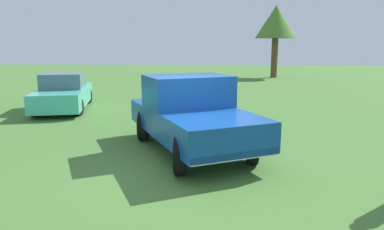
# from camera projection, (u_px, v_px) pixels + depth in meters

# --- Properties ---
(ground_plane) EXTENTS (80.00, 80.00, 0.00)m
(ground_plane) POSITION_uv_depth(u_px,v_px,m) (192.00, 163.00, 7.82)
(ground_plane) COLOR #477533
(pickup_truck) EXTENTS (4.84, 3.72, 1.84)m
(pickup_truck) POSITION_uv_depth(u_px,v_px,m) (190.00, 112.00, 8.68)
(pickup_truck) COLOR black
(pickup_truck) RESTS_ON ground_plane
(sedan_near) EXTENTS (4.72, 2.71, 1.47)m
(sedan_near) POSITION_uv_depth(u_px,v_px,m) (64.00, 93.00, 14.30)
(sedan_near) COLOR black
(sedan_near) RESTS_ON ground_plane
(tree_back_right) EXTENTS (3.21, 3.21, 5.67)m
(tree_back_right) POSITION_uv_depth(u_px,v_px,m) (276.00, 23.00, 27.84)
(tree_back_right) COLOR brown
(tree_back_right) RESTS_ON ground_plane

